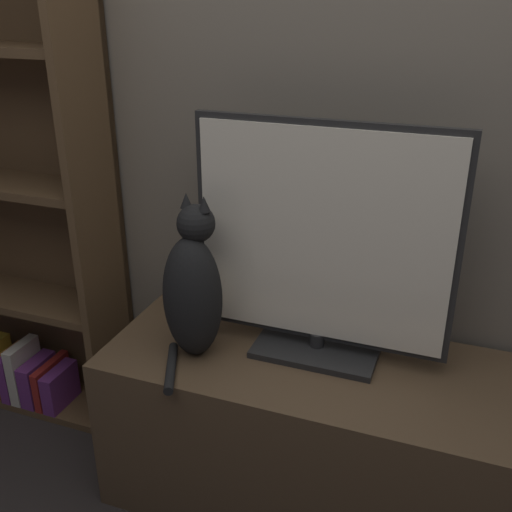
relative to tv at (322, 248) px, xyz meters
The scene contains 5 objects.
wall_back 0.47m from the tv, 88.08° to the left, with size 4.80×0.05×2.60m.
tv_stand 0.63m from the tv, 82.72° to the right, with size 1.29×0.53×0.55m.
tv is the anchor object (origin of this frame).
cat 0.40m from the tv, 158.41° to the right, with size 0.21×0.33×0.51m.
bookshelf 1.25m from the tv, behind, with size 0.85×0.28×1.89m.
Camera 1 is at (0.37, -0.58, 1.58)m, focal length 42.00 mm.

